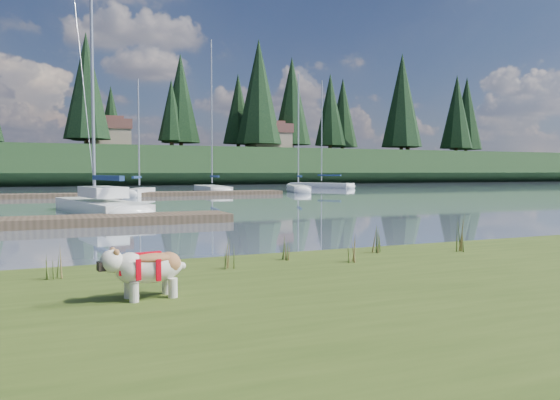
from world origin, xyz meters
name	(u,v)px	position (x,y,z in m)	size (l,w,h in m)	color
ground	(80,197)	(0.00, 30.00, 0.00)	(200.00, 200.00, 0.00)	slate
bank	(300,349)	(0.00, -6.00, 0.17)	(60.00, 9.00, 0.35)	#3C4E19
ridge	(62,167)	(0.00, 73.00, 2.50)	(200.00, 20.00, 5.00)	black
bulldog	(148,266)	(-1.06, -4.14, 0.72)	(1.00, 0.49, 0.59)	silver
sailboat_main	(95,203)	(-0.17, 14.73, 0.42)	(3.55, 9.49, 13.35)	white
dock_far	(110,195)	(2.00, 30.00, 0.15)	(26.00, 2.20, 0.30)	#4C3D2C
sailboat_bg_2	(141,191)	(4.38, 31.01, 0.34)	(3.31, 5.57, 8.71)	white
sailboat_bg_3	(210,188)	(11.17, 36.12, 0.32)	(2.54, 9.23, 13.25)	white
sailboat_bg_4	(297,188)	(18.79, 34.28, 0.33)	(3.53, 7.21, 10.60)	white
sailboat_bg_5	(316,185)	(25.36, 43.48, 0.32)	(5.53, 8.04, 11.85)	white
weed_0	(229,254)	(0.41, -2.63, 0.56)	(0.17, 0.14, 0.49)	#475B23
weed_1	(286,250)	(1.50, -2.28, 0.52)	(0.17, 0.14, 0.40)	#475B23
weed_2	(378,239)	(3.34, -2.20, 0.60)	(0.17, 0.14, 0.59)	#475B23
weed_3	(53,262)	(-2.06, -2.48, 0.58)	(0.17, 0.14, 0.55)	#475B23
weed_4	(351,250)	(2.39, -2.89, 0.54)	(0.17, 0.14, 0.45)	#475B23
weed_5	(462,236)	(4.79, -2.73, 0.64)	(0.17, 0.14, 0.70)	#475B23
mud_lip	(187,276)	(0.00, -1.60, 0.07)	(60.00, 0.50, 0.14)	#33281C
conifer_4	(87,86)	(3.00, 66.00, 13.09)	(6.16, 6.16, 15.10)	#382619
conifer_5	(171,110)	(15.00, 70.00, 10.83)	(3.96, 3.96, 10.35)	#382619
conifer_6	(259,92)	(28.00, 68.00, 13.99)	(7.04, 7.04, 17.00)	#382619
conifer_7	(330,110)	(42.00, 71.00, 12.19)	(5.28, 5.28, 13.20)	#382619
conifer_8	(408,115)	(55.00, 67.00, 11.51)	(4.62, 4.62, 11.77)	#382619
conifer_9	(457,112)	(68.00, 70.00, 12.87)	(5.94, 5.94, 14.62)	#382619
house_1	(107,133)	(6.00, 71.00, 7.31)	(6.30, 5.30, 4.65)	gray
house_2	(269,136)	(30.00, 69.00, 7.31)	(6.30, 5.30, 4.65)	gray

